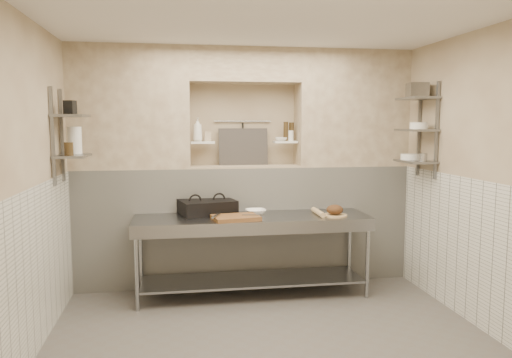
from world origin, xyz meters
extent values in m
cube|color=#59534F|center=(0.00, 0.00, -0.05)|extent=(4.00, 3.90, 0.10)
cube|color=silver|center=(0.00, 0.00, 2.85)|extent=(4.00, 3.90, 0.10)
cube|color=#C1B293|center=(-2.05, 0.00, 1.40)|extent=(0.10, 3.90, 2.80)
cube|color=#C1B293|center=(2.05, 0.00, 1.40)|extent=(0.10, 3.90, 2.80)
cube|color=#C1B293|center=(0.00, 2.00, 1.40)|extent=(4.00, 0.10, 2.80)
cube|color=#C1B293|center=(0.00, -2.00, 1.40)|extent=(4.00, 0.10, 2.80)
cube|color=silver|center=(0.00, 1.75, 0.70)|extent=(4.00, 0.40, 1.40)
cube|color=#C1B293|center=(0.00, 1.75, 1.41)|extent=(1.30, 0.40, 0.02)
cube|color=#C1B293|center=(-1.33, 1.75, 2.10)|extent=(1.35, 0.40, 1.40)
cube|color=#C1B293|center=(1.33, 1.75, 2.10)|extent=(1.35, 0.40, 1.40)
cube|color=#C1B293|center=(0.00, 1.75, 2.60)|extent=(1.30, 0.40, 0.40)
cube|color=silver|center=(-1.99, 0.00, 0.70)|extent=(0.02, 3.90, 1.40)
cube|color=silver|center=(1.99, 0.00, 0.70)|extent=(0.02, 3.90, 1.40)
cube|color=white|center=(-0.50, 1.75, 1.70)|extent=(0.28, 0.16, 0.02)
cube|color=white|center=(0.50, 1.75, 1.70)|extent=(0.28, 0.16, 0.02)
cylinder|color=gray|center=(0.00, 1.92, 1.95)|extent=(0.70, 0.02, 0.02)
cylinder|color=black|center=(0.00, 1.90, 1.78)|extent=(0.02, 0.02, 0.30)
cube|color=#383330|center=(0.00, 1.85, 1.64)|extent=(0.60, 0.08, 0.45)
cube|color=slate|center=(-1.98, 1.25, 1.80)|extent=(0.03, 0.03, 0.95)
cube|color=slate|center=(-1.98, 0.85, 1.80)|extent=(0.03, 0.03, 0.95)
cube|color=slate|center=(-1.84, 1.05, 1.60)|extent=(0.30, 0.50, 0.02)
cube|color=slate|center=(-1.84, 1.05, 2.00)|extent=(0.30, 0.50, 0.03)
cube|color=slate|center=(1.98, 1.25, 1.85)|extent=(0.03, 0.03, 1.05)
cube|color=slate|center=(1.98, 0.85, 1.85)|extent=(0.03, 0.03, 1.05)
cube|color=slate|center=(1.84, 1.05, 1.50)|extent=(0.30, 0.50, 0.02)
cube|color=slate|center=(1.84, 1.05, 1.85)|extent=(0.30, 0.50, 0.02)
cube|color=slate|center=(1.84, 1.05, 2.20)|extent=(0.30, 0.50, 0.03)
cube|color=gray|center=(0.01, 1.20, 0.88)|extent=(2.60, 0.70, 0.04)
cube|color=gray|center=(0.01, 1.20, 0.18)|extent=(2.45, 0.60, 0.03)
cube|color=gray|center=(0.01, 0.87, 0.82)|extent=(2.60, 0.02, 0.12)
cylinder|color=gray|center=(-1.23, 0.91, 0.43)|extent=(0.04, 0.04, 0.86)
cylinder|color=gray|center=(-1.23, 1.49, 0.43)|extent=(0.04, 0.04, 0.86)
cylinder|color=gray|center=(1.25, 0.91, 0.43)|extent=(0.04, 0.04, 0.86)
cylinder|color=gray|center=(1.25, 1.49, 0.43)|extent=(0.04, 0.04, 0.86)
cube|color=black|center=(-0.47, 1.41, 0.95)|extent=(0.68, 0.57, 0.11)
cube|color=black|center=(-0.47, 1.41, 1.04)|extent=(0.68, 0.57, 0.05)
cube|color=brown|center=(-0.19, 1.04, 0.92)|extent=(0.53, 0.42, 0.04)
cube|color=gray|center=(-0.01, 1.03, 0.95)|extent=(0.23, 0.06, 0.01)
cylinder|color=gray|center=(-0.40, 1.01, 0.96)|extent=(0.12, 0.27, 0.03)
imported|color=white|center=(0.07, 1.32, 0.93)|extent=(0.24, 0.24, 0.06)
cylinder|color=tan|center=(0.76, 1.17, 0.93)|extent=(0.06, 0.39, 0.06)
cylinder|color=tan|center=(0.92, 1.08, 0.91)|extent=(0.28, 0.28, 0.02)
ellipsoid|color=#4C2D19|center=(0.92, 1.08, 0.97)|extent=(0.18, 0.18, 0.11)
imported|color=white|center=(-0.56, 1.71, 1.85)|extent=(0.13, 0.13, 0.28)
cube|color=#C1B293|center=(-0.44, 1.79, 1.77)|extent=(0.08, 0.08, 0.12)
imported|color=white|center=(0.44, 1.73, 1.74)|extent=(0.18, 0.18, 0.05)
cylinder|color=#332513|center=(0.58, 1.79, 1.82)|extent=(0.06, 0.06, 0.22)
cylinder|color=#332513|center=(0.50, 1.74, 1.83)|extent=(0.06, 0.06, 0.23)
cylinder|color=white|center=(0.57, 1.76, 1.78)|extent=(0.07, 0.07, 0.13)
cylinder|color=white|center=(-1.84, 1.20, 1.75)|extent=(0.14, 0.14, 0.28)
cylinder|color=#332513|center=(-1.84, 0.89, 1.68)|extent=(0.09, 0.09, 0.13)
cube|color=black|center=(-1.84, 1.03, 2.08)|extent=(0.12, 0.12, 0.14)
cylinder|color=white|center=(1.84, 1.18, 1.54)|extent=(0.21, 0.21, 0.06)
cylinder|color=gray|center=(1.84, 0.87, 1.56)|extent=(0.09, 0.09, 0.09)
cylinder|color=white|center=(1.84, 0.99, 1.90)|extent=(0.20, 0.20, 0.07)
cube|color=gray|center=(1.84, 1.06, 2.29)|extent=(0.25, 0.28, 0.16)
camera|label=1|loc=(-0.81, -4.18, 1.93)|focal=35.00mm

